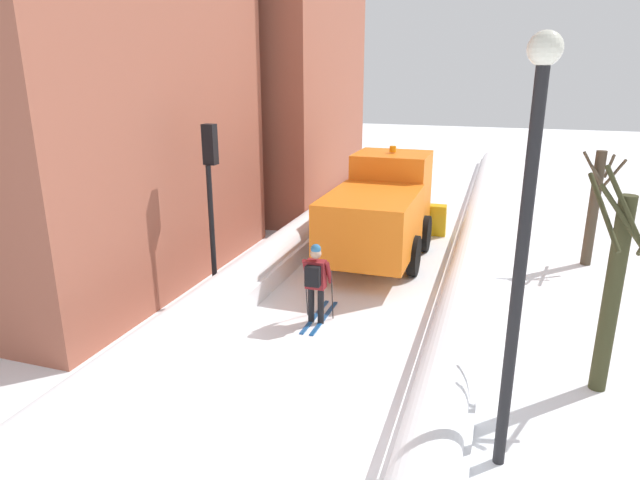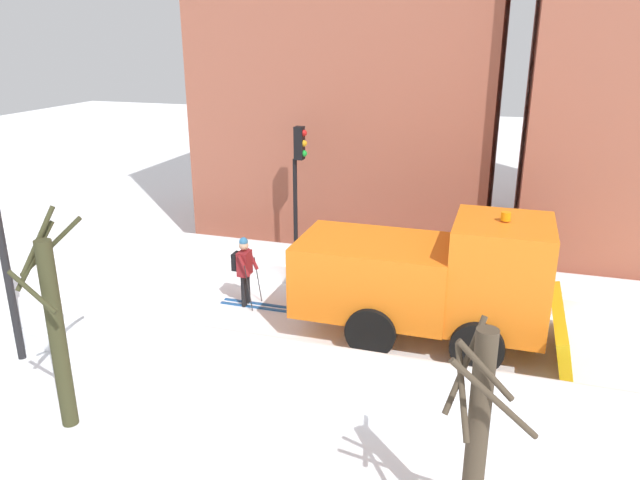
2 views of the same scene
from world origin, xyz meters
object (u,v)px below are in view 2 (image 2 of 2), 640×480
skier (244,268)px  bare_tree_mid (477,437)px  plow_truck (433,278)px  traffic_light_pole (298,171)px  bare_tree_near (55,328)px

skier → bare_tree_mid: bearing=44.5°
plow_truck → traffic_light_pole: traffic_light_pole is taller
bare_tree_near → traffic_light_pole: bearing=169.8°
plow_truck → bare_tree_near: (5.08, -5.68, 0.39)m
traffic_light_pole → bare_tree_mid: (8.79, 5.48, -1.21)m
bare_tree_mid → bare_tree_near: bearing=-95.1°
bare_tree_mid → plow_truck: bearing=-167.4°
plow_truck → bare_tree_mid: bare_tree_mid is taller
traffic_light_pole → bare_tree_near: 8.36m
skier → bare_tree_mid: 8.59m
plow_truck → traffic_light_pole: size_ratio=1.44×
skier → bare_tree_near: bare_tree_near is taller
plow_truck → traffic_light_pole: 5.41m
bare_tree_near → bare_tree_mid: 6.98m
skier → traffic_light_pole: 3.34m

